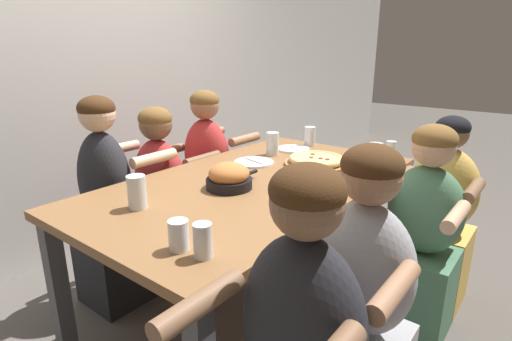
% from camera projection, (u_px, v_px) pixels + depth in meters
% --- Properties ---
extents(ground_plane, '(18.00, 18.00, 0.00)m').
position_uv_depth(ground_plane, '(256.00, 312.00, 2.25)').
color(ground_plane, '#514C47').
rests_on(ground_plane, ground).
extents(restaurant_back_panel, '(10.00, 0.06, 3.20)m').
position_uv_depth(restaurant_back_panel, '(82.00, 20.00, 2.64)').
color(restaurant_back_panel, silver).
rests_on(restaurant_back_panel, ground).
extents(dining_table, '(1.80, 1.01, 0.78)m').
position_uv_depth(dining_table, '(256.00, 196.00, 2.04)').
color(dining_table, brown).
rests_on(dining_table, ground).
extents(pizza_board_main, '(0.36, 0.36, 0.05)m').
position_uv_depth(pizza_board_main, '(316.00, 161.00, 2.26)').
color(pizza_board_main, '#996B42').
rests_on(pizza_board_main, dining_table).
extents(skillet_bowl, '(0.32, 0.22, 0.12)m').
position_uv_depth(skillet_bowl, '(229.00, 177.00, 1.88)').
color(skillet_bowl, black).
rests_on(skillet_bowl, dining_table).
extents(empty_plate_a, '(0.21, 0.21, 0.02)m').
position_uv_depth(empty_plate_a, '(293.00, 149.00, 2.61)').
color(empty_plate_a, white).
rests_on(empty_plate_a, dining_table).
extents(empty_plate_b, '(0.23, 0.23, 0.02)m').
position_uv_depth(empty_plate_b, '(254.00, 162.00, 2.31)').
color(empty_plate_b, white).
rests_on(empty_plate_b, dining_table).
extents(drinking_glass_a, '(0.08, 0.08, 0.14)m').
position_uv_depth(drinking_glass_a, '(137.00, 194.00, 1.64)').
color(drinking_glass_a, silver).
rests_on(drinking_glass_a, dining_table).
extents(drinking_glass_b, '(0.06, 0.06, 0.11)m').
position_uv_depth(drinking_glass_b, '(391.00, 151.00, 2.38)').
color(drinking_glass_b, silver).
rests_on(drinking_glass_b, dining_table).
extents(drinking_glass_c, '(0.08, 0.08, 0.14)m').
position_uv_depth(drinking_glass_c, '(273.00, 144.00, 2.47)').
color(drinking_glass_c, silver).
rests_on(drinking_glass_c, dining_table).
extents(drinking_glass_d, '(0.08, 0.08, 0.12)m').
position_uv_depth(drinking_glass_d, '(375.00, 154.00, 2.29)').
color(drinking_glass_d, silver).
rests_on(drinking_glass_d, dining_table).
extents(drinking_glass_e, '(0.08, 0.08, 0.13)m').
position_uv_depth(drinking_glass_e, '(310.00, 138.00, 2.70)').
color(drinking_glass_e, silver).
rests_on(drinking_glass_e, dining_table).
extents(drinking_glass_f, '(0.07, 0.07, 0.10)m').
position_uv_depth(drinking_glass_f, '(179.00, 237.00, 1.31)').
color(drinking_glass_f, silver).
rests_on(drinking_glass_f, dining_table).
extents(drinking_glass_g, '(0.06, 0.06, 0.12)m').
position_uv_depth(drinking_glass_g, '(203.00, 243.00, 1.26)').
color(drinking_glass_g, silver).
rests_on(drinking_glass_g, dining_table).
extents(diner_near_midright, '(0.51, 0.40, 1.09)m').
position_uv_depth(diner_near_midright, '(421.00, 242.00, 1.97)').
color(diner_near_midright, '#477556').
rests_on(diner_near_midright, ground).
extents(diner_far_midleft, '(0.51, 0.40, 1.19)m').
position_uv_depth(diner_far_midleft, '(109.00, 213.00, 2.21)').
color(diner_far_midleft, '#232328').
rests_on(diner_far_midleft, ground).
extents(diner_far_midright, '(0.51, 0.40, 1.16)m').
position_uv_depth(diner_far_midright, '(208.00, 180.00, 2.80)').
color(diner_far_midright, '#B22D2D').
rests_on(diner_far_midright, ground).
extents(diner_far_center, '(0.51, 0.40, 1.10)m').
position_uv_depth(diner_far_center, '(162.00, 201.00, 2.50)').
color(diner_far_center, '#B22D2D').
rests_on(diner_far_center, ground).
extents(diner_near_midleft, '(0.51, 0.40, 1.14)m').
position_uv_depth(diner_near_midleft, '(359.00, 313.00, 1.41)').
color(diner_near_midleft, '#99999E').
rests_on(diner_near_midleft, ground).
extents(diner_near_right, '(0.51, 0.40, 1.09)m').
position_uv_depth(diner_near_right, '(439.00, 223.00, 2.23)').
color(diner_near_right, gold).
rests_on(diner_near_right, ground).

